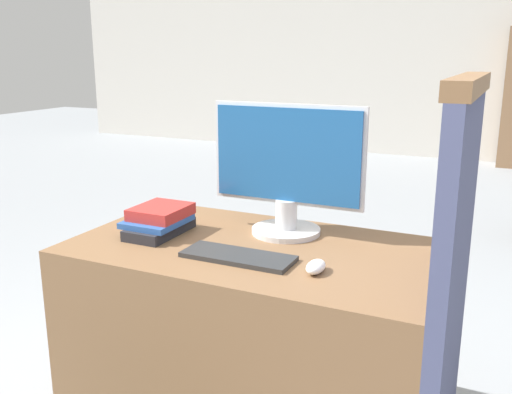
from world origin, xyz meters
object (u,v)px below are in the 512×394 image
(mouse, at_px, (316,267))
(book_stack, at_px, (160,220))
(monitor, at_px, (287,170))
(keyboard, at_px, (238,256))

(mouse, xyz_separation_m, book_stack, (-0.66, 0.12, 0.03))
(monitor, relative_size, mouse, 5.83)
(keyboard, relative_size, mouse, 3.75)
(monitor, relative_size, keyboard, 1.56)
(monitor, bearing_deg, keyboard, -97.08)
(keyboard, relative_size, book_stack, 1.36)
(mouse, bearing_deg, keyboard, 178.80)
(monitor, distance_m, book_stack, 0.51)
(monitor, xyz_separation_m, keyboard, (-0.04, -0.32, -0.23))
(book_stack, bearing_deg, monitor, 25.49)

